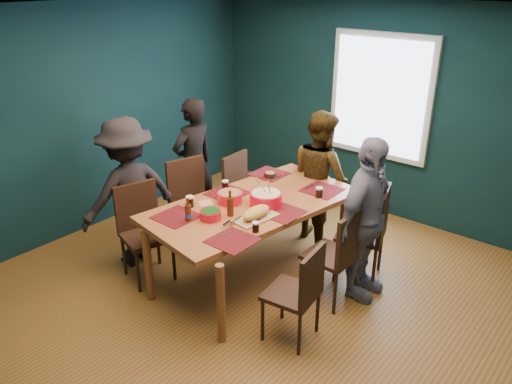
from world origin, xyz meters
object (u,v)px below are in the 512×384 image
bowl_salad (230,197)px  person_near_left (129,193)px  chair_left_far (242,188)px  bowl_dumpling (266,198)px  chair_right_mid (339,250)px  dining_table (253,210)px  chair_right_near (301,288)px  chair_left_near (142,224)px  person_far_left (194,164)px  chair_left_mid (191,197)px  cutting_board (256,214)px  person_right (366,220)px  person_back (320,177)px  bowl_herbs (210,214)px  chair_right_far (371,227)px

bowl_salad → person_near_left: bearing=-153.5°
chair_left_far → bowl_dumpling: bearing=-39.1°
chair_left_far → chair_right_mid: (1.67, -0.52, -0.00)m
dining_table → person_near_left: person_near_left is taller
chair_right_near → bowl_salad: size_ratio=3.52×
chair_left_near → bowl_dumpling: bowl_dumpling is taller
chair_right_near → person_near_left: person_near_left is taller
dining_table → chair_left_far: bearing=146.9°
person_near_left → bowl_salad: size_ratio=6.27×
person_far_left → person_near_left: (0.12, -1.06, 0.00)m
chair_left_far → chair_left_mid: (-0.25, -0.61, 0.03)m
bowl_dumpling → chair_left_near: bearing=-142.8°
chair_left_mid → person_near_left: 0.74m
chair_left_near → bowl_dumpling: 1.32m
person_far_left → cutting_board: (1.56, -0.69, 0.07)m
person_right → chair_left_far: bearing=80.7°
person_right → bowl_dumpling: bearing=110.4°
bowl_dumpling → person_far_left: bearing=165.1°
dining_table → chair_left_mid: (-0.97, 0.04, -0.15)m
chair_left_mid → chair_right_near: bearing=-0.2°
dining_table → person_far_left: size_ratio=1.43×
chair_right_mid → person_far_left: person_far_left is taller
chair_right_mid → person_near_left: (-2.14, -0.77, 0.25)m
chair_left_mid → chair_left_near: (0.09, -0.78, -0.01)m
person_near_left → chair_left_mid: bearing=172.3°
chair_left_far → person_far_left: person_far_left is taller
person_far_left → cutting_board: person_far_left is taller
chair_left_near → bowl_salad: size_ratio=3.86×
chair_left_mid → bowl_salad: size_ratio=3.96×
chair_left_far → chair_left_near: size_ratio=0.98×
chair_left_mid → cutting_board: (1.22, -0.30, 0.28)m
person_back → cutting_board: size_ratio=2.85×
chair_right_mid → bowl_salad: bearing=-165.3°
chair_left_mid → bowl_salad: chair_left_mid is taller
dining_table → cutting_board: cutting_board is taller
cutting_board → person_right: bearing=46.9°
chair_left_near → chair_right_near: (1.88, 0.18, -0.05)m
person_back → bowl_herbs: (-0.16, -1.66, 0.09)m
chair_left_far → cutting_board: chair_left_far is taller
person_near_left → bowl_herbs: 1.12m
chair_left_near → person_near_left: size_ratio=0.62×
dining_table → person_near_left: bearing=-143.1°
chair_left_mid → chair_right_mid: size_ratio=1.05×
person_right → dining_table: bearing=109.7°
person_back → person_right: size_ratio=0.96×
chair_right_near → bowl_dumpling: 1.11m
chair_left_far → chair_right_far: 1.70m
chair_right_near → bowl_dumpling: (-0.86, 0.60, 0.37)m
chair_left_near → cutting_board: chair_left_near is taller
person_far_left → person_near_left: bearing=9.6°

